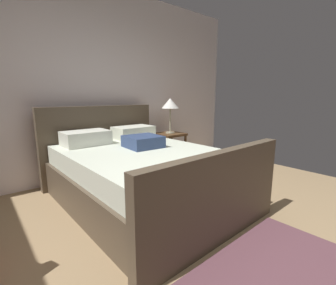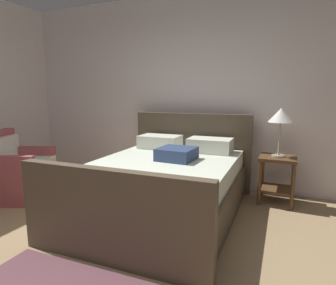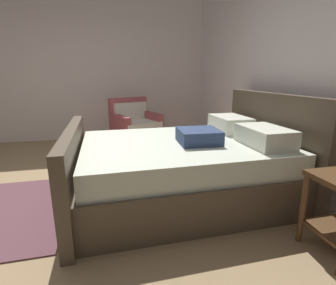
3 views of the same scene
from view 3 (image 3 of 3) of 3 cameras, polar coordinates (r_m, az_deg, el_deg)
ground_plane at (r=3.01m, az=-25.60°, el=-12.32°), size 5.75×5.38×0.02m
wall_back at (r=3.33m, az=26.13°, el=15.56°), size 5.87×0.12×2.84m
wall_side_left at (r=5.61m, az=-20.72°, el=15.14°), size 0.12×5.50×2.84m
bed at (r=2.78m, az=3.73°, el=-5.13°), size 1.77×2.30×1.10m
armchair at (r=4.60m, az=-7.26°, el=2.79°), size 0.95×0.94×0.90m
area_rug at (r=2.98m, az=-31.32°, el=-13.04°), size 1.55×1.06×0.01m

